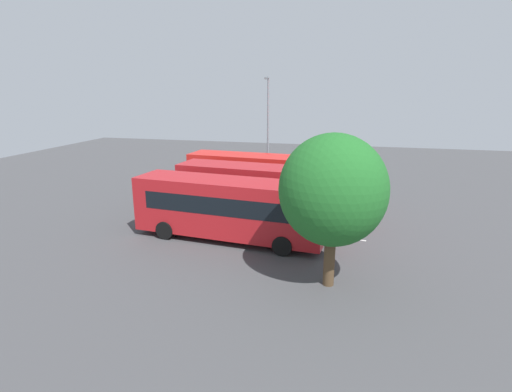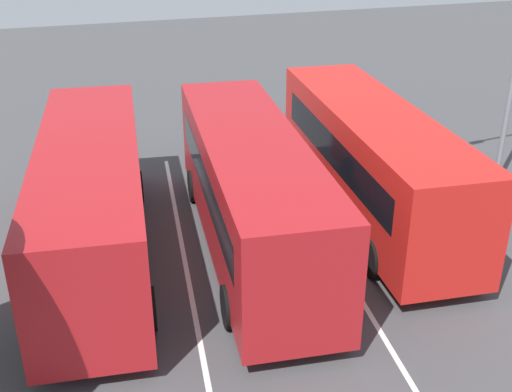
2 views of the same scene
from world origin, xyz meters
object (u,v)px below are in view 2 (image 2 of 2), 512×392
at_px(bus_center_right, 92,197).
at_px(pedestrian, 298,118).
at_px(bus_center_left, 251,188).
at_px(bus_far_left, 371,158).

relative_size(bus_center_right, pedestrian, 5.57).
height_order(bus_center_left, pedestrian, bus_center_left).
relative_size(bus_center_left, pedestrian, 5.57).
bearing_deg(bus_far_left, bus_center_right, 96.74).
bearing_deg(pedestrian, bus_far_left, 27.94).
distance_m(bus_far_left, pedestrian, 5.74).
bearing_deg(bus_center_right, bus_center_left, -93.45).
height_order(bus_far_left, bus_center_left, same).
distance_m(bus_far_left, bus_center_left, 3.95).
xyz_separation_m(bus_center_left, bus_center_right, (0.63, 3.91, 0.00)).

